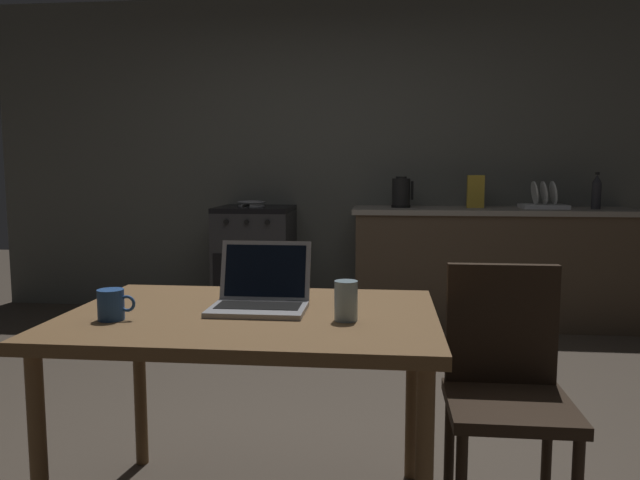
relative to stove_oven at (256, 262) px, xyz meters
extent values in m
plane|color=#473D33|center=(0.56, -2.22, -0.46)|extent=(12.00, 12.00, 0.00)
cube|color=#595B54|center=(0.86, 0.35, 0.86)|extent=(6.40, 0.10, 2.64)
cube|color=#4C3D2D|center=(1.88, 0.00, -0.02)|extent=(2.10, 0.60, 0.87)
cube|color=gray|center=(1.88, 0.00, 0.44)|extent=(2.16, 0.64, 0.04)
cube|color=#2D2D30|center=(0.00, 0.00, -0.02)|extent=(0.60, 0.60, 0.87)
cube|color=black|center=(0.00, 0.00, 0.44)|extent=(0.60, 0.60, 0.04)
cube|color=black|center=(0.00, -0.30, -0.09)|extent=(0.54, 0.01, 0.40)
cylinder|color=black|center=(-0.16, -0.31, 0.36)|extent=(0.04, 0.02, 0.04)
cylinder|color=black|center=(0.00, -0.31, 0.36)|extent=(0.04, 0.02, 0.04)
cylinder|color=black|center=(0.16, -0.31, 0.36)|extent=(0.04, 0.02, 0.04)
cube|color=brown|center=(0.61, -2.92, 0.27)|extent=(1.23, 0.86, 0.04)
cylinder|color=brown|center=(0.06, -3.29, -0.11)|extent=(0.05, 0.05, 0.70)
cylinder|color=brown|center=(0.06, -2.55, -0.11)|extent=(0.05, 0.05, 0.70)
cylinder|color=brown|center=(1.16, -2.55, -0.11)|extent=(0.05, 0.05, 0.70)
cube|color=#2D2116|center=(1.46, -2.92, -0.01)|extent=(0.40, 0.40, 0.04)
cube|color=#2D2116|center=(1.46, -2.74, 0.22)|extent=(0.38, 0.04, 0.42)
cylinder|color=#2D2116|center=(1.29, -2.75, -0.24)|extent=(0.04, 0.04, 0.43)
cylinder|color=#2D2116|center=(1.63, -2.75, -0.24)|extent=(0.04, 0.04, 0.43)
cube|color=#99999E|center=(0.63, -2.92, 0.29)|extent=(0.32, 0.22, 0.02)
cube|color=black|center=(0.63, -2.90, 0.30)|extent=(0.28, 0.12, 0.00)
cube|color=#99999E|center=(0.63, -2.78, 0.40)|extent=(0.32, 0.07, 0.20)
cube|color=black|center=(0.63, -2.78, 0.40)|extent=(0.29, 0.05, 0.18)
cylinder|color=black|center=(1.18, 0.00, 0.47)|extent=(0.15, 0.15, 0.02)
cylinder|color=black|center=(1.18, 0.00, 0.58)|extent=(0.14, 0.14, 0.21)
cylinder|color=black|center=(1.18, 0.00, 0.69)|extent=(0.09, 0.09, 0.02)
cube|color=black|center=(1.26, 0.00, 0.59)|extent=(0.02, 0.02, 0.15)
cylinder|color=#2D2D33|center=(2.64, -0.05, 0.56)|extent=(0.07, 0.07, 0.20)
cone|color=#2D2D33|center=(2.64, -0.05, 0.69)|extent=(0.07, 0.07, 0.06)
cylinder|color=black|center=(2.64, -0.05, 0.73)|extent=(0.03, 0.03, 0.02)
cylinder|color=gray|center=(-0.02, -0.02, 0.46)|extent=(0.22, 0.22, 0.01)
torus|color=gray|center=(-0.02, -0.02, 0.50)|extent=(0.23, 0.23, 0.02)
cylinder|color=black|center=(-0.02, -0.22, 0.48)|extent=(0.02, 0.18, 0.02)
cylinder|color=#264C8C|center=(0.19, -3.07, 0.33)|extent=(0.08, 0.08, 0.10)
torus|color=#264C8C|center=(0.24, -3.07, 0.34)|extent=(0.05, 0.01, 0.05)
cylinder|color=#99B7C6|center=(0.93, -3.00, 0.35)|extent=(0.07, 0.07, 0.13)
cube|color=gold|center=(1.76, 0.02, 0.59)|extent=(0.13, 0.05, 0.25)
cube|color=silver|center=(2.27, 0.00, 0.47)|extent=(0.34, 0.26, 0.03)
cylinder|color=white|center=(2.20, 0.00, 0.58)|extent=(0.04, 0.18, 0.18)
cylinder|color=white|center=(2.27, 0.00, 0.58)|extent=(0.04, 0.18, 0.18)
cylinder|color=white|center=(2.34, 0.00, 0.58)|extent=(0.04, 0.18, 0.18)
camera|label=1|loc=(1.05, -4.89, 0.76)|focal=34.47mm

